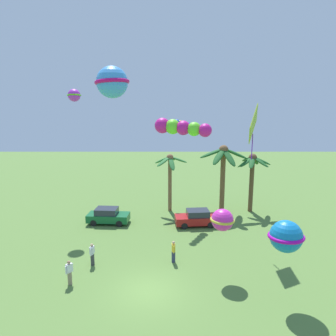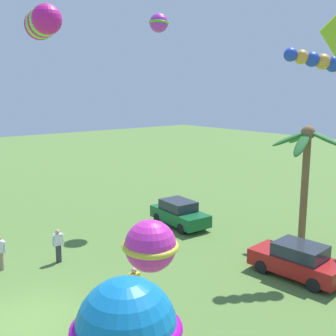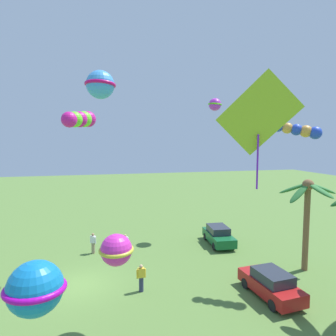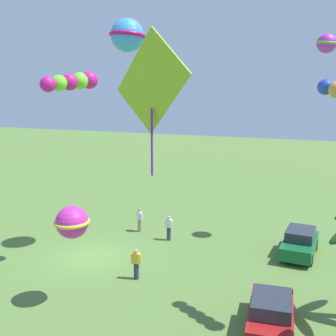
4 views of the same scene
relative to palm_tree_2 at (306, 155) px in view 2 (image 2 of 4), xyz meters
name	(u,v)px [view 2 (image 2 of 4)]	position (x,y,z in m)	size (l,w,h in m)	color
ground_plane	(27,323)	(-1.34, -14.56, -4.63)	(120.00, 120.00, 0.00)	#567A38
palm_tree_2	(306,155)	(0.00, 0.00, 0.00)	(3.65, 3.55, 6.15)	brown
parked_car_0	(179,213)	(-5.90, -3.65, -3.88)	(4.01, 1.98, 1.51)	#145B2D
parked_car_1	(297,260)	(2.48, -4.20, -3.88)	(4.04, 2.04, 1.51)	#A51919
spectator_0	(58,245)	(-5.47, -11.49, -3.82)	(0.28, 0.55, 1.59)	#38383D
spectator_1	(0,253)	(-6.29, -13.88, -3.82)	(0.41, 0.46, 1.59)	gray
spectator_2	(134,288)	(0.20, -11.09, -3.82)	(0.26, 0.55, 1.59)	#2D3351
kite_tube_1	(315,60)	(1.27, -1.85, 4.64)	(1.82, 2.33, 1.07)	blue
kite_ball_2	(150,246)	(3.30, -12.64, -0.86)	(1.85, 1.84, 1.43)	#DA2BAE
kite_ball_4	(126,328)	(6.31, -15.41, -0.76)	(2.78, 2.78, 1.78)	#1174BF
kite_ball_5	(159,23)	(-8.66, -2.99, 7.32)	(1.53, 1.53, 1.12)	#B832CD
kite_tube_6	(42,23)	(0.51, -14.18, 5.10)	(3.12, 1.57, 1.02)	#D51A8D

